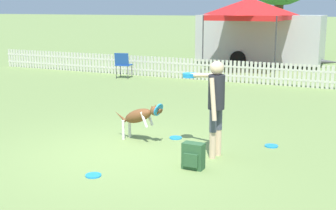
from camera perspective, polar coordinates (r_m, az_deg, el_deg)
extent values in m
plane|color=olive|center=(8.31, -5.41, -5.92)|extent=(240.00, 240.00, 0.00)
cylinder|color=beige|center=(8.00, 5.44, -4.89)|extent=(0.11, 0.11, 0.46)
cylinder|color=#474C5B|center=(7.89, 5.50, -1.95)|extent=(0.12, 0.12, 0.38)
cylinder|color=beige|center=(8.17, 6.14, -4.55)|extent=(0.11, 0.11, 0.46)
cylinder|color=#474C5B|center=(8.06, 6.21, -1.67)|extent=(0.12, 0.12, 0.38)
cylinder|color=#26262D|center=(7.87, 5.93, 1.58)|extent=(0.32, 0.32, 0.58)
sphere|color=beige|center=(7.81, 6.00, 4.52)|extent=(0.23, 0.23, 0.23)
cylinder|color=beige|center=(7.69, 5.52, 0.69)|extent=(0.20, 0.19, 0.71)
cylinder|color=beige|center=(8.18, 4.54, 3.62)|extent=(0.70, 0.26, 0.14)
cylinder|color=#1E8CD8|center=(8.40, 2.62, 3.46)|extent=(0.24, 0.24, 0.02)
cylinder|color=#1E8CD8|center=(8.40, 2.62, 3.64)|extent=(0.24, 0.24, 0.02)
cylinder|color=#1E8CD8|center=(8.40, 2.62, 3.82)|extent=(0.24, 0.24, 0.02)
ellipsoid|color=brown|center=(8.93, -3.66, -1.33)|extent=(0.72, 0.38, 0.45)
ellipsoid|color=white|center=(8.94, -3.66, -1.63)|extent=(0.38, 0.21, 0.21)
sphere|color=brown|center=(8.66, -1.62, -0.71)|extent=(0.18, 0.18, 0.18)
cone|color=brown|center=(8.60, -1.18, -0.58)|extent=(0.17, 0.12, 0.14)
cylinder|color=#1E8CD8|center=(8.60, -1.18, -0.58)|extent=(0.15, 0.26, 0.24)
cone|color=brown|center=(8.70, -1.55, -0.17)|extent=(0.05, 0.05, 0.08)
cone|color=brown|center=(8.62, -1.98, -0.29)|extent=(0.05, 0.05, 0.08)
cylinder|color=white|center=(9.26, -4.70, -2.80)|extent=(0.06, 0.06, 0.38)
cylinder|color=white|center=(9.12, -5.47, -3.05)|extent=(0.06, 0.06, 0.38)
cylinder|color=white|center=(8.88, -2.26, -1.58)|extent=(0.18, 0.08, 0.30)
cylinder|color=white|center=(8.75, -2.95, -1.80)|extent=(0.18, 0.08, 0.30)
cone|color=brown|center=(9.23, -5.84, -1.36)|extent=(0.31, 0.11, 0.21)
cylinder|color=#1E8CD8|center=(7.30, -9.08, -8.47)|extent=(0.24, 0.24, 0.02)
cylinder|color=#1E8CD8|center=(9.20, 0.94, -4.01)|extent=(0.24, 0.24, 0.02)
cylinder|color=#1E8CD8|center=(8.88, 12.49, -4.90)|extent=(0.24, 0.24, 0.02)
cube|color=#2D5633|center=(7.48, 3.11, -6.21)|extent=(0.34, 0.19, 0.42)
cube|color=#2D5633|center=(7.40, 2.77, -6.77)|extent=(0.24, 0.04, 0.21)
cube|color=beige|center=(15.93, 10.34, 3.36)|extent=(21.62, 0.04, 0.06)
cube|color=beige|center=(15.89, 10.39, 4.48)|extent=(21.62, 0.04, 0.06)
cube|color=beige|center=(21.36, -18.76, 5.46)|extent=(0.09, 0.02, 0.74)
cube|color=beige|center=(21.26, -18.48, 5.45)|extent=(0.09, 0.02, 0.74)
cube|color=beige|center=(21.16, -18.20, 5.45)|extent=(0.09, 0.02, 0.74)
cube|color=beige|center=(21.06, -17.91, 5.44)|extent=(0.09, 0.02, 0.74)
cube|color=beige|center=(20.96, -17.62, 5.43)|extent=(0.09, 0.02, 0.74)
cube|color=beige|center=(20.87, -17.33, 5.42)|extent=(0.09, 0.02, 0.74)
cube|color=beige|center=(20.77, -17.04, 5.41)|extent=(0.09, 0.02, 0.74)
cube|color=beige|center=(20.67, -16.74, 5.40)|extent=(0.09, 0.02, 0.74)
cube|color=beige|center=(20.58, -16.44, 5.39)|extent=(0.09, 0.02, 0.74)
cube|color=beige|center=(20.48, -16.14, 5.38)|extent=(0.09, 0.02, 0.74)
cube|color=beige|center=(20.38, -15.83, 5.36)|extent=(0.09, 0.02, 0.74)
cube|color=beige|center=(20.29, -15.52, 5.35)|extent=(0.09, 0.02, 0.74)
cube|color=beige|center=(20.20, -15.21, 5.34)|extent=(0.09, 0.02, 0.74)
cube|color=beige|center=(20.10, -14.90, 5.33)|extent=(0.09, 0.02, 0.74)
cube|color=beige|center=(20.01, -14.58, 5.32)|extent=(0.09, 0.02, 0.74)
cube|color=beige|center=(19.92, -14.26, 5.31)|extent=(0.09, 0.02, 0.74)
cube|color=beige|center=(19.83, -13.94, 5.29)|extent=(0.09, 0.02, 0.74)
cube|color=beige|center=(19.74, -13.62, 5.28)|extent=(0.09, 0.02, 0.74)
cube|color=beige|center=(19.65, -13.29, 5.27)|extent=(0.09, 0.02, 0.74)
cube|color=beige|center=(19.56, -12.96, 5.25)|extent=(0.09, 0.02, 0.74)
cube|color=beige|center=(19.47, -12.62, 5.24)|extent=(0.09, 0.02, 0.74)
cube|color=beige|center=(19.38, -12.28, 5.23)|extent=(0.09, 0.02, 0.74)
cube|color=beige|center=(19.29, -11.94, 5.21)|extent=(0.09, 0.02, 0.74)
cube|color=beige|center=(19.21, -11.60, 5.20)|extent=(0.09, 0.02, 0.74)
cube|color=beige|center=(19.12, -11.25, 5.18)|extent=(0.09, 0.02, 0.74)
cube|color=beige|center=(19.03, -10.90, 5.17)|extent=(0.09, 0.02, 0.74)
cube|color=beige|center=(18.95, -10.55, 5.15)|extent=(0.09, 0.02, 0.74)
cube|color=beige|center=(18.87, -10.19, 5.13)|extent=(0.09, 0.02, 0.74)
cube|color=beige|center=(18.78, -9.83, 5.12)|extent=(0.09, 0.02, 0.74)
cube|color=beige|center=(18.70, -9.47, 5.10)|extent=(0.09, 0.02, 0.74)
cube|color=beige|center=(18.62, -9.11, 5.08)|extent=(0.09, 0.02, 0.74)
cube|color=beige|center=(18.54, -8.74, 5.07)|extent=(0.09, 0.02, 0.74)
cube|color=beige|center=(18.46, -8.36, 5.05)|extent=(0.09, 0.02, 0.74)
cube|color=beige|center=(18.38, -7.99, 5.03)|extent=(0.09, 0.02, 0.74)
cube|color=beige|center=(18.30, -7.61, 5.01)|extent=(0.09, 0.02, 0.74)
cube|color=beige|center=(18.22, -7.23, 4.99)|extent=(0.09, 0.02, 0.74)
cube|color=beige|center=(18.14, -6.84, 4.97)|extent=(0.09, 0.02, 0.74)
cube|color=beige|center=(18.07, -6.46, 4.95)|extent=(0.09, 0.02, 0.74)
cube|color=beige|center=(17.99, -6.07, 4.93)|extent=(0.09, 0.02, 0.74)
cube|color=beige|center=(17.92, -5.67, 4.91)|extent=(0.09, 0.02, 0.74)
cube|color=beige|center=(17.85, -5.27, 4.89)|extent=(0.09, 0.02, 0.74)
cube|color=beige|center=(17.77, -4.87, 4.87)|extent=(0.09, 0.02, 0.74)
cube|color=beige|center=(17.70, -4.47, 4.85)|extent=(0.09, 0.02, 0.74)
cube|color=beige|center=(17.63, -4.06, 4.83)|extent=(0.09, 0.02, 0.74)
cube|color=beige|center=(17.56, -3.65, 4.80)|extent=(0.09, 0.02, 0.74)
cube|color=beige|center=(17.49, -3.23, 4.78)|extent=(0.09, 0.02, 0.74)
cube|color=beige|center=(17.42, -2.82, 4.76)|extent=(0.09, 0.02, 0.74)
cube|color=beige|center=(17.35, -2.40, 4.73)|extent=(0.09, 0.02, 0.74)
cube|color=beige|center=(17.29, -1.97, 4.71)|extent=(0.09, 0.02, 0.74)
cube|color=beige|center=(17.22, -1.55, 4.68)|extent=(0.09, 0.02, 0.74)
cube|color=beige|center=(17.16, -1.11, 4.66)|extent=(0.09, 0.02, 0.74)
cube|color=beige|center=(17.09, -0.68, 4.63)|extent=(0.09, 0.02, 0.74)
cube|color=beige|center=(17.03, -0.24, 4.61)|extent=(0.09, 0.02, 0.74)
cube|color=beige|center=(16.97, 0.20, 4.58)|extent=(0.09, 0.02, 0.74)
cube|color=beige|center=(16.91, 0.64, 4.55)|extent=(0.09, 0.02, 0.74)
cube|color=beige|center=(16.85, 1.08, 4.53)|extent=(0.09, 0.02, 0.74)
cube|color=beige|center=(16.79, 1.53, 4.50)|extent=(0.09, 0.02, 0.74)
cube|color=beige|center=(16.73, 1.99, 4.47)|extent=(0.09, 0.02, 0.74)
cube|color=beige|center=(16.68, 2.44, 4.44)|extent=(0.09, 0.02, 0.74)
cube|color=beige|center=(16.62, 2.90, 4.41)|extent=(0.09, 0.02, 0.74)
cube|color=beige|center=(16.57, 3.36, 4.38)|extent=(0.09, 0.02, 0.74)
cube|color=beige|center=(16.51, 3.83, 4.35)|extent=(0.09, 0.02, 0.74)
cube|color=beige|center=(16.46, 4.29, 4.32)|extent=(0.09, 0.02, 0.74)
cube|color=beige|center=(16.41, 4.76, 4.29)|extent=(0.09, 0.02, 0.74)
cube|color=beige|center=(16.36, 5.24, 4.26)|extent=(0.09, 0.02, 0.74)
cube|color=beige|center=(16.31, 5.71, 4.22)|extent=(0.09, 0.02, 0.74)
cube|color=beige|center=(16.27, 6.19, 4.19)|extent=(0.09, 0.02, 0.74)
cube|color=beige|center=(16.22, 6.67, 4.16)|extent=(0.09, 0.02, 0.74)
cube|color=beige|center=(16.17, 7.16, 4.12)|extent=(0.09, 0.02, 0.74)
cube|color=beige|center=(16.13, 7.64, 4.09)|extent=(0.09, 0.02, 0.74)
cube|color=beige|center=(16.09, 8.13, 4.06)|extent=(0.09, 0.02, 0.74)
cube|color=beige|center=(16.04, 8.62, 4.02)|extent=(0.09, 0.02, 0.74)
cube|color=beige|center=(16.00, 9.12, 3.98)|extent=(0.09, 0.02, 0.74)
cube|color=beige|center=(15.96, 9.61, 3.95)|extent=(0.09, 0.02, 0.74)
cube|color=beige|center=(15.93, 10.11, 3.91)|extent=(0.09, 0.02, 0.74)
cube|color=beige|center=(15.89, 10.62, 3.87)|extent=(0.09, 0.02, 0.74)
cube|color=beige|center=(15.85, 11.12, 3.84)|extent=(0.09, 0.02, 0.74)
cube|color=beige|center=(15.82, 11.62, 3.80)|extent=(0.09, 0.02, 0.74)
cube|color=beige|center=(15.78, 12.13, 3.76)|extent=(0.09, 0.02, 0.74)
cube|color=beige|center=(15.75, 12.64, 3.72)|extent=(0.09, 0.02, 0.74)
cube|color=beige|center=(15.72, 13.16, 3.68)|extent=(0.09, 0.02, 0.74)
cube|color=beige|center=(15.69, 13.67, 3.64)|extent=(0.09, 0.02, 0.74)
cube|color=beige|center=(15.66, 14.19, 3.60)|extent=(0.09, 0.02, 0.74)
cube|color=beige|center=(15.64, 14.70, 3.56)|extent=(0.09, 0.02, 0.74)
cube|color=beige|center=(15.61, 15.22, 3.52)|extent=(0.09, 0.02, 0.74)
cube|color=beige|center=(15.59, 15.74, 3.48)|extent=(0.09, 0.02, 0.74)
cube|color=beige|center=(15.56, 16.27, 3.44)|extent=(0.09, 0.02, 0.74)
cube|color=beige|center=(15.54, 16.79, 3.39)|extent=(0.09, 0.02, 0.74)
cube|color=beige|center=(15.52, 17.32, 3.35)|extent=(0.09, 0.02, 0.74)
cube|color=beige|center=(15.50, 17.84, 3.31)|extent=(0.09, 0.02, 0.74)
cube|color=beige|center=(15.48, 18.37, 3.26)|extent=(0.09, 0.02, 0.74)
cube|color=beige|center=(15.47, 18.90, 3.22)|extent=(0.09, 0.02, 0.74)
cube|color=beige|center=(15.45, 19.43, 3.18)|extent=(0.09, 0.02, 0.74)
cylinder|color=#333338|center=(17.17, -4.44, 4.18)|extent=(0.02, 0.02, 0.47)
cylinder|color=#333338|center=(17.32, -5.81, 4.22)|extent=(0.02, 0.02, 0.47)
cylinder|color=#333338|center=(16.76, -4.92, 3.98)|extent=(0.02, 0.02, 0.47)
cylinder|color=#333338|center=(16.91, -6.33, 4.02)|extent=(0.02, 0.02, 0.47)
cube|color=#1E4799|center=(17.01, -5.39, 4.89)|extent=(0.60, 0.60, 0.03)
cube|color=#1E4799|center=(16.76, -5.68, 5.56)|extent=(0.52, 0.19, 0.45)
cylinder|color=#333338|center=(17.97, 4.27, 7.32)|extent=(0.04, 0.04, 2.22)
cylinder|color=#333338|center=(17.17, 12.95, 6.84)|extent=(0.04, 0.04, 2.22)
cylinder|color=#333338|center=(20.56, 7.09, 7.84)|extent=(0.04, 0.04, 2.22)
cylinder|color=#333338|center=(19.87, 14.73, 7.41)|extent=(0.04, 0.04, 2.22)
cube|color=red|center=(18.79, 9.87, 10.47)|extent=(2.76, 2.76, 0.20)
pyramid|color=red|center=(18.79, 9.92, 11.76)|extent=(2.76, 2.76, 0.65)
cube|color=#B7B7B7|center=(21.25, 11.21, 7.98)|extent=(5.33, 2.43, 2.02)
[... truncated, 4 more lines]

